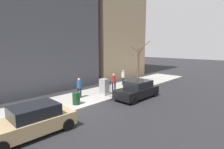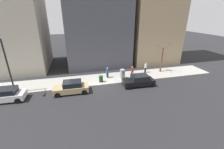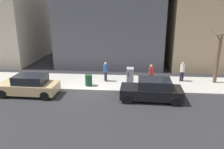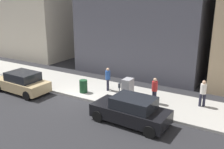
# 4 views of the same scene
# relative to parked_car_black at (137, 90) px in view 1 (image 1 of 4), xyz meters

# --- Properties ---
(ground_plane) EXTENTS (120.00, 120.00, 0.00)m
(ground_plane) POSITION_rel_parked_car_black_xyz_m (1.20, 4.90, -0.74)
(ground_plane) COLOR #232326
(sidewalk) EXTENTS (4.00, 36.00, 0.15)m
(sidewalk) POSITION_rel_parked_car_black_xyz_m (3.20, 4.90, -0.66)
(sidewalk) COLOR #9E9B93
(sidewalk) RESTS_ON ground
(parked_car_black) EXTENTS (2.04, 4.26, 1.52)m
(parked_car_black) POSITION_rel_parked_car_black_xyz_m (0.00, 0.00, 0.00)
(parked_car_black) COLOR black
(parked_car_black) RESTS_ON ground
(parked_car_tan) EXTENTS (2.01, 4.24, 1.52)m
(parked_car_tan) POSITION_rel_parked_car_black_xyz_m (0.17, 8.84, 0.00)
(parked_car_tan) COLOR tan
(parked_car_tan) RESTS_ON ground
(parking_meter) EXTENTS (0.14, 0.10, 1.35)m
(parking_meter) POSITION_rel_parked_car_black_xyz_m (1.65, 1.66, 0.24)
(parking_meter) COLOR slate
(parking_meter) RESTS_ON sidewalk
(utility_box) EXTENTS (0.83, 0.61, 1.43)m
(utility_box) POSITION_rel_parked_car_black_xyz_m (2.50, 1.52, 0.11)
(utility_box) COLOR #A8A399
(utility_box) RESTS_ON sidewalk
(bare_tree) EXTENTS (2.38, 1.40, 4.98)m
(bare_tree) POSITION_rel_parked_car_black_xyz_m (3.79, -5.56, 1.62)
(bare_tree) COLOR brown
(bare_tree) RESTS_ON sidewalk
(trash_bin) EXTENTS (0.56, 0.56, 0.90)m
(trash_bin) POSITION_rel_parked_car_black_xyz_m (2.10, 4.81, -0.14)
(trash_bin) COLOR #14381E
(trash_bin) RESTS_ON sidewalk
(pedestrian_near_meter) EXTENTS (0.36, 0.36, 1.66)m
(pedestrian_near_meter) POSITION_rel_parked_car_black_xyz_m (3.94, -2.87, 0.35)
(pedestrian_near_meter) COLOR #1E1E2D
(pedestrian_near_meter) RESTS_ON sidewalk
(pedestrian_midblock) EXTENTS (0.36, 0.36, 1.66)m
(pedestrian_midblock) POSITION_rel_parked_car_black_xyz_m (2.88, -0.17, 0.35)
(pedestrian_midblock) COLOR #1E1E2D
(pedestrian_midblock) RESTS_ON sidewalk
(pedestrian_far_corner) EXTENTS (0.38, 0.36, 1.66)m
(pedestrian_far_corner) POSITION_rel_parked_car_black_xyz_m (3.38, 3.59, 0.35)
(pedestrian_far_corner) COLOR #1E1E2D
(pedestrian_far_corner) RESTS_ON sidewalk
(office_block_center) EXTENTS (11.04, 11.04, 15.13)m
(office_block_center) POSITION_rel_parked_car_black_xyz_m (12.22, 3.79, 6.83)
(office_block_center) COLOR #4C4C56
(office_block_center) RESTS_ON ground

